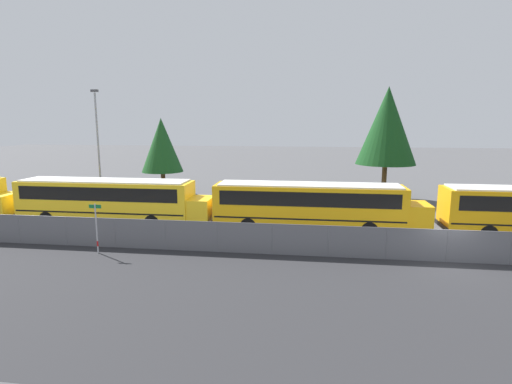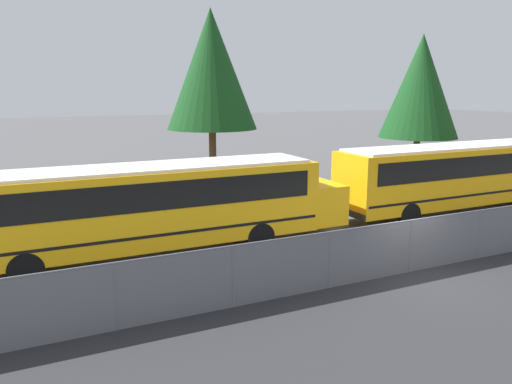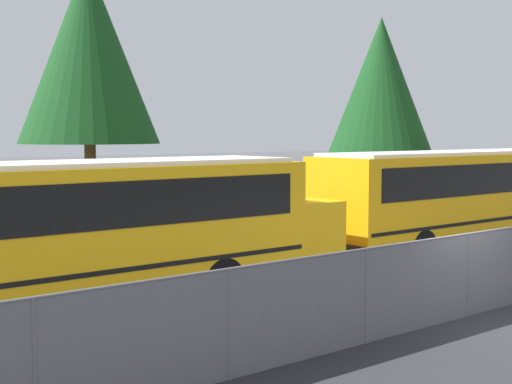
# 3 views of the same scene
# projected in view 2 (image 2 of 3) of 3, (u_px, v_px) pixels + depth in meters

# --- Properties ---
(ground_plane) EXTENTS (200.00, 200.00, 0.00)m
(ground_plane) POSITION_uv_depth(u_px,v_px,m) (408.00, 272.00, 16.00)
(ground_plane) COLOR #4C4C4F
(fence) EXTENTS (128.17, 0.07, 1.75)m
(fence) POSITION_uv_depth(u_px,v_px,m) (410.00, 246.00, 15.81)
(fence) COLOR #9EA0A5
(fence) RESTS_ON ground_plane
(school_bus_3) EXTENTS (14.04, 2.59, 3.21)m
(school_bus_3) POSITION_uv_depth(u_px,v_px,m) (153.00, 202.00, 17.23)
(school_bus_3) COLOR #EDA80F
(school_bus_3) RESTS_ON ground_plane
(school_bus_4) EXTENTS (14.04, 2.59, 3.21)m
(school_bus_4) POSITION_uv_depth(u_px,v_px,m) (462.00, 172.00, 23.57)
(school_bus_4) COLOR orange
(school_bus_4) RESTS_ON ground_plane
(tree_1) EXTENTS (5.39, 5.39, 9.43)m
(tree_1) POSITION_uv_depth(u_px,v_px,m) (420.00, 87.00, 34.24)
(tree_1) COLOR #51381E
(tree_1) RESTS_ON ground_plane
(tree_2) EXTENTS (5.41, 5.41, 10.41)m
(tree_2) POSITION_uv_depth(u_px,v_px,m) (211.00, 70.00, 29.57)
(tree_2) COLOR #51381E
(tree_2) RESTS_ON ground_plane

